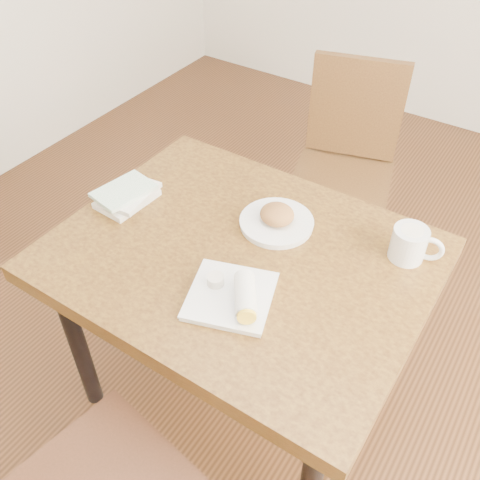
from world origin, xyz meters
The scene contains 7 objects.
ground centered at (0.00, 0.00, -0.01)m, with size 4.00×5.00×0.01m, color #472814.
table centered at (0.00, 0.00, 0.67)m, with size 1.11×0.88×0.75m.
chair_far centered at (-0.06, 0.95, 0.55)m, with size 0.52×0.52×0.95m.
plate_scone centered at (0.03, 0.17, 0.77)m, with size 0.24×0.24×0.08m.
coffee_mug centered at (0.43, 0.26, 0.80)m, with size 0.15×0.10×0.10m.
plate_burrito centered at (0.10, -0.17, 0.77)m, with size 0.29×0.29×0.08m.
book_stack centered at (-0.45, 0.00, 0.78)m, with size 0.17×0.22×0.05m.
Camera 1 is at (0.64, -0.97, 1.86)m, focal length 40.00 mm.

